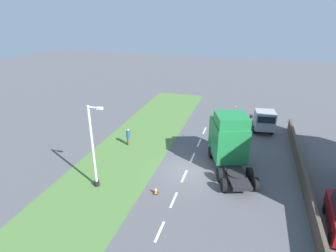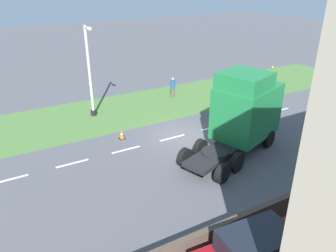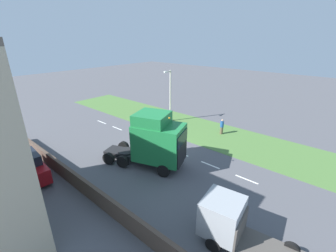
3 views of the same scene
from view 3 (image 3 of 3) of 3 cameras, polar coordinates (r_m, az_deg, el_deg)
ground_plane at (r=22.72m, az=-1.81°, el=-4.98°), size 120.00×120.00×0.00m
grass_verge at (r=27.05m, az=6.77°, el=-0.61°), size 7.00×44.00×0.01m
lane_markings at (r=23.15m, az=-3.10°, el=-4.47°), size 0.16×21.00×0.00m
boundary_wall at (r=17.77m, az=-22.27°, el=-12.72°), size 0.25×24.00×1.24m
lorry_cab at (r=18.25m, az=-3.08°, el=-3.78°), size 4.69×7.32×4.81m
flatbed_truck at (r=12.90m, az=15.66°, el=-22.57°), size 2.69×5.81×2.54m
parked_car at (r=20.21m, az=-31.85°, el=-8.88°), size 2.11×4.38×2.12m
lamp_post at (r=28.40m, az=0.52°, el=6.77°), size 1.33×0.41×6.48m
pedestrian at (r=25.77m, az=13.50°, el=-0.21°), size 0.39×0.39×1.73m
traffic_cone_lead at (r=25.83m, az=-5.44°, el=-0.99°), size 0.36×0.36×0.58m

